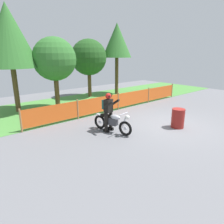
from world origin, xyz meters
TOP-DOWN VIEW (x-y plane):
  - ground at (0.00, 0.00)m, footprint 24.00×24.00m
  - grass_verge at (0.00, 6.39)m, footprint 24.00×5.65m
  - barrier_fence at (0.00, 3.57)m, footprint 11.31×0.08m
  - tree_leftmost at (-4.71, 7.09)m, footprint 2.99×2.99m
  - tree_near_left at (-2.64, 6.20)m, footprint 2.51×2.51m
  - tree_near_right at (0.93, 7.93)m, footprint 2.69×2.69m
  - tree_rightmost at (3.28, 7.39)m, footprint 2.35×2.35m
  - motorcycle_lead at (-2.63, 1.05)m, footprint 0.67×1.98m
  - rider_lead at (-2.67, 1.27)m, footprint 0.63×0.74m
  - oil_drum at (0.02, -0.46)m, footprint 0.58×0.58m

SIDE VIEW (x-z plane):
  - ground at x=0.00m, z-range -0.02..0.00m
  - grass_verge at x=0.00m, z-range 0.00..0.01m
  - oil_drum at x=0.02m, z-range 0.00..0.88m
  - motorcycle_lead at x=-2.63m, z-range -0.01..0.93m
  - barrier_fence at x=0.00m, z-range 0.02..1.07m
  - rider_lead at x=-2.67m, z-range 0.11..1.80m
  - tree_near_left at x=-2.64m, z-range 0.84..5.06m
  - tree_near_right at x=0.93m, z-range 0.81..5.16m
  - tree_leftmost at x=-4.71m, z-range 1.24..7.09m
  - tree_rightmost at x=3.28m, z-range 1.44..7.02m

